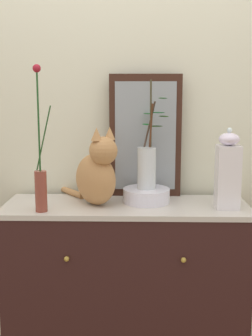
{
  "coord_description": "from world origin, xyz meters",
  "views": [
    {
      "loc": [
        0.05,
        -2.1,
        1.46
      ],
      "look_at": [
        0.0,
        0.0,
        1.08
      ],
      "focal_mm": 47.48,
      "sensor_mm": 36.0,
      "label": 1
    }
  ],
  "objects": [
    {
      "name": "cat_sitting",
      "position": [
        -0.14,
        -0.01,
        1.06
      ],
      "size": [
        0.35,
        0.41,
        0.38
      ],
      "color": "#B8834E",
      "rests_on": "sideboard"
    },
    {
      "name": "vase_glass_clear",
      "position": [
        0.1,
        0.04,
        1.1
      ],
      "size": [
        0.16,
        0.19,
        0.53
      ],
      "color": "silver",
      "rests_on": "bowl_porcelain"
    },
    {
      "name": "mirror_leaning",
      "position": [
        0.1,
        0.18,
        1.22
      ],
      "size": [
        0.37,
        0.03,
        0.63
      ],
      "color": "#381E14",
      "rests_on": "sideboard"
    },
    {
      "name": "wall_back",
      "position": [
        0.0,
        0.28,
        1.3
      ],
      "size": [
        4.4,
        0.08,
        2.6
      ],
      "primitive_type": "cube",
      "color": "silver",
      "rests_on": "ground_plane"
    },
    {
      "name": "jar_lidded_porcelain",
      "position": [
        0.48,
        -0.06,
        1.08
      ],
      "size": [
        0.11,
        0.11,
        0.38
      ],
      "color": "white",
      "rests_on": "sideboard"
    },
    {
      "name": "vase_slim_green",
      "position": [
        -0.38,
        -0.14,
        1.06
      ],
      "size": [
        0.09,
        0.05,
        0.66
      ],
      "color": "brown",
      "rests_on": "sideboard"
    },
    {
      "name": "bowl_porcelain",
      "position": [
        0.1,
        0.04,
        0.94
      ],
      "size": [
        0.23,
        0.23,
        0.07
      ],
      "primitive_type": "cylinder",
      "color": "white",
      "rests_on": "sideboard"
    },
    {
      "name": "sideboard",
      "position": [
        0.0,
        -0.0,
        0.45
      ],
      "size": [
        1.19,
        0.43,
        0.9
      ],
      "color": "#321A18",
      "rests_on": "ground_plane"
    }
  ]
}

